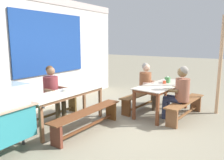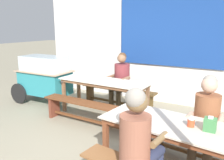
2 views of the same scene
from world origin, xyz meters
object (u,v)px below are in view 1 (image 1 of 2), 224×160
bench_far_front (88,118)px  wooden_support_post (220,66)px  person_right_near_table (147,83)px  dining_table_far (66,95)px  condiment_jar (164,82)px  bench_far_back (48,107)px  person_near_front (179,90)px  tissue_box (167,80)px  person_center_facing (53,89)px  soup_bowl (66,90)px  dining_table_near (163,87)px  bench_near_front (185,106)px  bench_near_back (142,98)px

bench_far_front → wooden_support_post: bearing=-37.6°
bench_far_front → person_right_near_table: (2.12, -0.37, 0.41)m
dining_table_far → condiment_jar: 2.49m
condiment_jar → wooden_support_post: wooden_support_post is taller
bench_far_back → dining_table_far: bearing=-91.8°
person_near_front → tissue_box: (0.61, 0.48, 0.10)m
person_center_facing → wooden_support_post: wooden_support_post is taller
soup_bowl → wooden_support_post: (2.58, -2.70, 0.44)m
dining_table_far → person_center_facing: bearing=77.5°
wooden_support_post → dining_table_near: bearing=122.9°
bench_far_front → tissue_box: 2.45m
wooden_support_post → bench_near_front: bearing=145.1°
bench_near_back → condiment_jar: condiment_jar is taller
dining_table_far → bench_far_back: size_ratio=1.05×
tissue_box → condiment_jar: size_ratio=1.63×
tissue_box → soup_bowl: (-2.15, 1.54, -0.05)m
dining_table_near → bench_far_front: bearing=155.3°
wooden_support_post → condiment_jar: bearing=118.1°
dining_table_far → person_near_front: person_near_front is taller
bench_far_back → person_near_front: (1.58, -2.55, 0.42)m
person_right_near_table → bench_far_back: bearing=143.2°
dining_table_far → soup_bowl: bearing=45.7°
dining_table_near → person_near_front: 0.57m
tissue_box → bench_far_front: bearing=158.4°
bench_near_back → person_center_facing: person_center_facing is taller
dining_table_far → soup_bowl: soup_bowl is taller
person_right_near_table → soup_bowl: (-2.04, 1.02, 0.07)m
dining_table_far → soup_bowl: (0.06, 0.06, 0.10)m
condiment_jar → soup_bowl: 2.47m
person_right_near_table → condiment_jar: bearing=-100.6°
bench_near_front → tissue_box: size_ratio=10.54×
dining_table_near → person_right_near_table: (0.22, 0.51, 0.03)m
bench_near_back → wooden_support_post: wooden_support_post is taller
bench_far_front → person_center_facing: person_center_facing is taller
bench_far_back → bench_near_front: 3.20m
dining_table_near → person_center_facing: 2.67m
wooden_support_post → person_center_facing: bearing=128.4°
person_right_near_table → tissue_box: (0.10, -0.51, 0.12)m
person_right_near_table → tissue_box: 0.54m
dining_table_near → wooden_support_post: (0.76, -1.17, 0.54)m
bench_far_front → wooden_support_post: wooden_support_post is taller
dining_table_far → tissue_box: (2.20, -1.47, 0.15)m
person_right_near_table → condiment_jar: (-0.09, -0.50, 0.10)m
bench_far_front → bench_near_front: bearing=-38.7°
person_near_front → wooden_support_post: (1.04, -0.68, 0.49)m
tissue_box → dining_table_far: bearing=146.2°
soup_bowl → bench_far_front: bearing=-96.8°
bench_near_front → soup_bowl: 2.79m
condiment_jar → soup_bowl: condiment_jar is taller
person_near_front → tissue_box: person_near_front is taller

